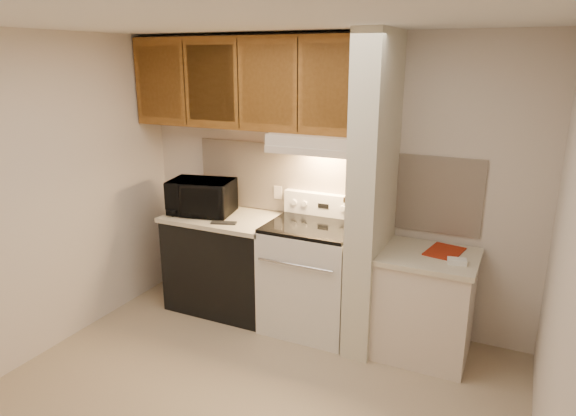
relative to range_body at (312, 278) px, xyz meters
The scene contains 50 objects.
floor 1.24m from the range_body, 90.00° to the right, with size 3.60×3.60×0.00m, color tan.
ceiling 2.34m from the range_body, 90.00° to the right, with size 3.60×3.60×0.00m, color white.
wall_back 0.86m from the range_body, 90.00° to the left, with size 3.60×0.02×2.50m, color beige.
wall_left 2.28m from the range_body, 147.31° to the right, with size 0.02×3.00×2.50m, color beige.
wall_right 2.28m from the range_body, 32.69° to the right, with size 0.02×3.00×2.50m, color beige.
backsplash 0.84m from the range_body, 90.00° to the left, with size 2.60×0.02×0.63m, color #FFE6CC.
range_body is the anchor object (origin of this frame).
oven_window 0.32m from the range_body, 90.00° to the right, with size 0.50×0.01×0.30m, color black.
oven_handle 0.44m from the range_body, 90.00° to the right, with size 0.02×0.02×0.65m, color silver.
cooktop 0.48m from the range_body, ahead, with size 0.74×0.64×0.03m, color black.
range_backguard 0.66m from the range_body, 90.00° to the left, with size 0.76×0.08×0.20m, color silver.
range_display 0.64m from the range_body, 90.00° to the left, with size 0.10×0.01×0.04m, color black.
range_knob_left_outer 0.70m from the range_body, 139.40° to the left, with size 0.05×0.05×0.02m, color silver.
range_knob_left_inner 0.66m from the range_body, 126.87° to the left, with size 0.05×0.05×0.02m, color silver.
range_knob_right_inner 0.66m from the range_body, 53.13° to the left, with size 0.05×0.05×0.02m, color silver.
range_knob_right_outer 0.70m from the range_body, 40.60° to the left, with size 0.05×0.05×0.02m, color silver.
dishwasher_front 0.88m from the range_body, behind, with size 1.00×0.63×0.87m, color black.
left_countertop 0.98m from the range_body, behind, with size 1.04×0.67×0.04m, color beige.
spoon_rest 0.90m from the range_body, 165.86° to the right, with size 0.22×0.07×0.01m, color black.
teal_jar 1.35m from the range_body, 169.41° to the left, with size 0.09×0.09×0.10m, color #306B6E.
outlet 0.86m from the range_body, 146.31° to the left, with size 0.08×0.01×0.12m, color beige.
microwave 1.26m from the range_body, behind, with size 0.57×0.39×0.32m, color black.
partition_pillar 0.94m from the range_body, ahead, with size 0.22×0.70×2.50m, color beige.
pillar_trim 0.93m from the range_body, ahead, with size 0.01×0.70×0.04m, color brown.
knife_strip 0.95m from the range_body, ahead, with size 0.02×0.42×0.04m, color black.
knife_blade_a 0.88m from the range_body, 30.00° to the right, with size 0.01×0.04×0.16m, color silver.
knife_handle_a 1.01m from the range_body, 30.84° to the right, with size 0.02×0.02×0.10m, color black.
knife_blade_b 0.85m from the range_body, 17.91° to the right, with size 0.01×0.04×0.18m, color silver.
knife_handle_b 0.99m from the range_body, 17.84° to the right, with size 0.02×0.02×0.10m, color black.
knife_blade_c 0.83m from the range_body, ahead, with size 0.01×0.04×0.20m, color silver.
knife_handle_c 0.99m from the range_body, ahead, with size 0.02×0.02×0.10m, color black.
knife_blade_d 0.85m from the range_body, ahead, with size 0.01×0.04×0.16m, color silver.
knife_handle_d 0.99m from the range_body, ahead, with size 0.02×0.02×0.10m, color black.
knife_blade_e 0.85m from the range_body, 17.51° to the left, with size 0.01×0.04×0.18m, color silver.
knife_handle_e 0.99m from the range_body, 15.28° to the left, with size 0.02×0.02×0.10m, color black.
oven_mitt 0.82m from the range_body, 23.58° to the left, with size 0.03×0.11×0.26m, color gray.
right_cab_base 0.97m from the range_body, ahead, with size 0.70×0.60×0.81m, color beige.
right_countertop 1.04m from the range_body, ahead, with size 0.74×0.64×0.04m, color beige.
red_folder 1.14m from the range_body, ahead, with size 0.24×0.33×0.01m, color maroon.
white_box 1.26m from the range_body, ahead, with size 0.13×0.09×0.04m, color white.
range_hood 1.17m from the range_body, 90.00° to the left, with size 0.78×0.44×0.15m, color beige.
hood_lip 1.12m from the range_body, 90.00° to the right, with size 0.78×0.04×0.06m, color beige.
upper_cabinets 1.77m from the range_body, 166.16° to the left, with size 2.18×0.33×0.77m, color brown.
cab_door_a 2.22m from the range_body, behind, with size 0.46×0.01×0.63m, color brown.
cab_gap_a 2.04m from the range_body, behind, with size 0.01×0.01×0.73m, color black.
cab_door_b 1.89m from the range_body, behind, with size 0.46×0.01×0.63m, color brown.
cab_gap_b 1.77m from the range_body, behind, with size 0.01×0.01×0.73m, color black.
cab_door_c 1.68m from the range_body, behind, with size 0.46×0.01×0.63m, color brown.
cab_gap_c 1.63m from the range_body, behind, with size 0.01×0.01×0.73m, color black.
cab_door_d 1.63m from the range_body, ahead, with size 0.46×0.01×0.63m, color brown.
Camera 1 is at (1.57, -2.62, 2.30)m, focal length 32.00 mm.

